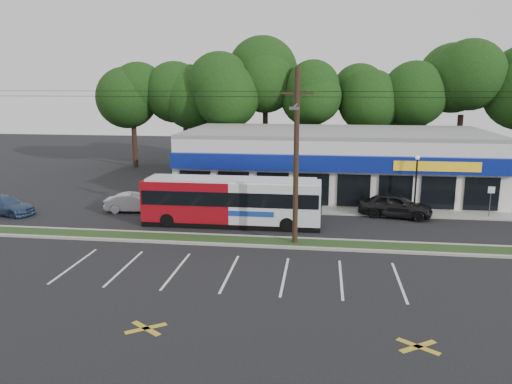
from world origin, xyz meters
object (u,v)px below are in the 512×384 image
object	(u,v)px
lamp_post	(416,178)
pedestrian_b	(288,200)
car_dark	(395,205)
utility_pole	(293,151)
car_blue	(5,205)
pedestrian_a	(310,210)
sign_post	(491,196)
car_silver	(134,203)
metrobus	(232,200)

from	to	relation	value
lamp_post	pedestrian_b	size ratio (longest dim) A/B	2.45
lamp_post	car_dark	xyz separation A→B (m)	(-1.42, -0.78, -1.82)
utility_pole	car_blue	xyz separation A→B (m)	(-20.68, 4.16, -4.76)
lamp_post	pedestrian_b	bearing A→B (deg)	-178.08
lamp_post	pedestrian_a	xyz separation A→B (m)	(-7.24, -2.80, -1.86)
utility_pole	car_blue	bearing A→B (deg)	168.63
car_dark	pedestrian_b	size ratio (longest dim) A/B	2.86
utility_pole	car_blue	size ratio (longest dim) A/B	11.17
pedestrian_b	lamp_post	bearing A→B (deg)	-163.76
sign_post	car_silver	world-z (taller)	sign_post
pedestrian_a	pedestrian_b	size ratio (longest dim) A/B	0.93
sign_post	pedestrian_b	distance (m)	13.98
lamp_post	metrobus	bearing A→B (deg)	-160.78
utility_pole	pedestrian_b	xyz separation A→B (m)	(-0.80, 7.57, -4.55)
car_silver	pedestrian_b	bearing A→B (deg)	-89.27
utility_pole	car_silver	world-z (taller)	utility_pole
metrobus	pedestrian_b	xyz separation A→B (m)	(3.37, 4.00, -0.78)
car_dark	car_silver	xyz separation A→B (m)	(-18.58, -1.02, -0.17)
utility_pole	sign_post	distance (m)	15.71
car_silver	pedestrian_a	world-z (taller)	pedestrian_a
car_dark	pedestrian_a	distance (m)	6.17
sign_post	metrobus	size ratio (longest dim) A/B	0.19
car_silver	metrobus	bearing A→B (deg)	-115.08
pedestrian_a	utility_pole	bearing A→B (deg)	72.82
car_dark	sign_post	bearing A→B (deg)	-73.19
sign_post	pedestrian_a	xyz separation A→B (m)	(-12.24, -2.57, -0.74)
pedestrian_a	lamp_post	bearing A→B (deg)	-165.71
metrobus	pedestrian_b	world-z (taller)	metrobus
metrobus	pedestrian_b	size ratio (longest dim) A/B	6.70
metrobus	lamp_post	bearing A→B (deg)	18.89
metrobus	utility_pole	bearing A→B (deg)	-40.95
sign_post	metrobus	distance (m)	17.81
sign_post	metrobus	xyz separation A→B (m)	(-17.34, -4.07, 0.10)
sign_post	pedestrian_a	distance (m)	12.53
utility_pole	car_blue	distance (m)	21.62
utility_pole	car_dark	world-z (taller)	utility_pole
car_blue	pedestrian_a	world-z (taller)	pedestrian_a
lamp_post	metrobus	size ratio (longest dim) A/B	0.37
sign_post	car_dark	size ratio (longest dim) A/B	0.45
car_silver	utility_pole	bearing A→B (deg)	-124.19
utility_pole	pedestrian_a	world-z (taller)	utility_pole
car_blue	car_dark	bearing A→B (deg)	-71.50
sign_post	pedestrian_a	world-z (taller)	sign_post
car_dark	lamp_post	bearing A→B (deg)	-49.28
metrobus	pedestrian_a	bearing A→B (deg)	16.09
utility_pole	lamp_post	size ratio (longest dim) A/B	11.76
car_blue	pedestrian_b	distance (m)	20.17
pedestrian_a	car_dark	bearing A→B (deg)	-167.73
car_blue	sign_post	bearing A→B (deg)	-71.71
metrobus	car_dark	distance (m)	11.50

